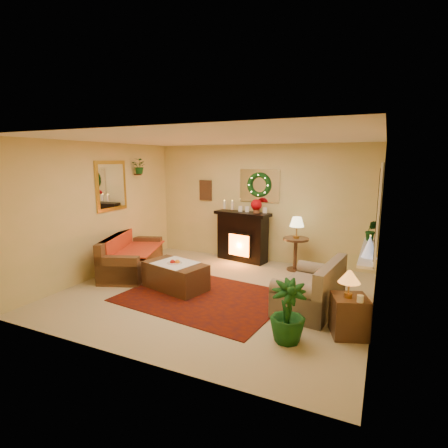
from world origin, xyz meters
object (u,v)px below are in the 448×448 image
at_px(end_table_square, 349,316).
at_px(coffee_table, 176,277).
at_px(loveseat, 310,282).
at_px(sofa, 132,251).
at_px(side_table_round, 295,255).
at_px(fireplace, 242,237).

xyz_separation_m(end_table_square, coffee_table, (-2.97, 0.48, -0.06)).
relative_size(loveseat, end_table_square, 2.50).
bearing_deg(end_table_square, loveseat, 134.45).
bearing_deg(sofa, side_table_round, 6.44).
bearing_deg(fireplace, side_table_round, 0.58).
xyz_separation_m(side_table_round, coffee_table, (-1.68, -1.95, -0.12)).
relative_size(fireplace, end_table_square, 2.15).
height_order(fireplace, end_table_square, fireplace).
distance_m(end_table_square, coffee_table, 3.00).
relative_size(side_table_round, end_table_square, 1.29).
height_order(fireplace, coffee_table, fireplace).
bearing_deg(fireplace, end_table_square, -35.64).
bearing_deg(loveseat, coffee_table, -168.46).
height_order(fireplace, side_table_round, fireplace).
bearing_deg(fireplace, loveseat, -35.81).
bearing_deg(loveseat, sofa, -176.96).
bearing_deg(end_table_square, sofa, 167.79).
distance_m(loveseat, side_table_round, 1.90).
distance_m(fireplace, coffee_table, 2.24).
xyz_separation_m(side_table_round, end_table_square, (1.29, -2.43, -0.06)).
bearing_deg(sofa, end_table_square, -32.51).
bearing_deg(end_table_square, side_table_round, 117.89).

